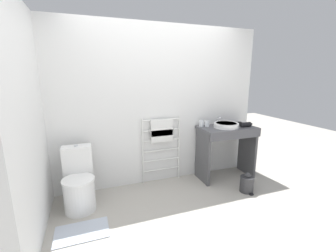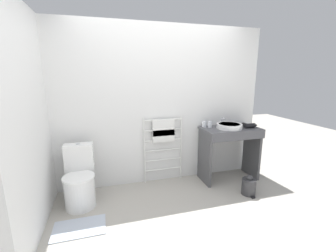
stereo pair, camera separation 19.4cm
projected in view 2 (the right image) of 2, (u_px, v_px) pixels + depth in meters
ground_plane at (189, 229)px, 2.49m from camera, size 12.00×12.00×0.00m
wall_back at (159, 106)px, 3.45m from camera, size 3.32×0.12×2.39m
wall_side at (28, 120)px, 2.37m from camera, size 0.12×1.88×2.39m
toilet at (80, 181)px, 2.90m from camera, size 0.39×0.54×0.78m
towel_radiator at (163, 136)px, 3.46m from camera, size 0.62×0.06×1.04m
vanity_counter at (230, 145)px, 3.57m from camera, size 0.90×0.50×0.85m
sink_basin at (229, 126)px, 3.48m from camera, size 0.39×0.39×0.07m
faucet at (223, 120)px, 3.67m from camera, size 0.02×0.10×0.13m
cup_near_wall at (204, 124)px, 3.57m from camera, size 0.07×0.07×0.09m
cup_near_edge at (210, 124)px, 3.55m from camera, size 0.07×0.07×0.09m
hair_dryer at (250, 125)px, 3.52m from camera, size 0.23×0.17×0.07m
trash_bin at (249, 186)px, 3.18m from camera, size 0.20×0.23×0.29m
bath_mat at (79, 228)px, 2.49m from camera, size 0.56×0.36×0.01m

